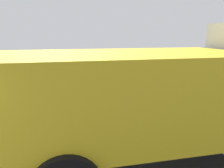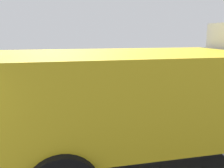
% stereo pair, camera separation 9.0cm
% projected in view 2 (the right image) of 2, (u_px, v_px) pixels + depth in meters
% --- Properties ---
extents(sidewalk_curb, '(36.00, 5.00, 0.15)m').
position_uv_depth(sidewalk_curb, '(4.00, 101.00, 9.84)').
color(sidewalk_curb, '#99968E').
rests_on(sidewalk_curb, ground).
extents(fire_hydrant, '(0.26, 0.58, 0.82)m').
position_uv_depth(fire_hydrant, '(22.00, 94.00, 8.96)').
color(fire_hydrant, red).
rests_on(fire_hydrant, sidewalk_curb).
extents(loose_tire, '(1.28, 0.88, 1.17)m').
position_uv_depth(loose_tire, '(12.00, 93.00, 8.37)').
color(loose_tire, black).
rests_on(loose_tire, sidewalk_curb).
extents(dump_truck_yellow, '(7.06, 2.93, 3.00)m').
position_uv_depth(dump_truck_yellow, '(182.00, 90.00, 5.05)').
color(dump_truck_yellow, gold).
rests_on(dump_truck_yellow, ground).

